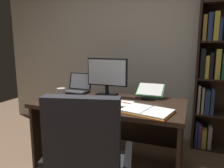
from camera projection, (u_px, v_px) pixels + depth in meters
wall_back at (142, 40)px, 2.98m from camera, size 4.66×0.12×2.75m
desk at (112, 117)px, 2.27m from camera, size 1.51×0.80×0.71m
bookshelf at (224, 59)px, 2.46m from camera, size 0.77×0.26×2.22m
monitor at (107, 77)px, 2.43m from camera, size 0.49×0.16×0.43m
laptop at (77, 88)px, 2.61m from camera, size 0.31×0.28×0.23m
keyboard at (90, 103)px, 2.06m from camera, size 0.42×0.15×0.02m
computer_mouse at (64, 100)px, 2.17m from camera, size 0.06×0.10×0.04m
reading_stand_with_book at (150, 91)px, 2.33m from camera, size 0.29×0.27×0.14m
open_binder at (147, 111)px, 1.81m from camera, size 0.48×0.39×0.02m
notepad at (125, 104)px, 2.07m from camera, size 0.16×0.22×0.01m
pen at (127, 103)px, 2.06m from camera, size 0.13×0.05×0.01m
coffee_mug at (61, 92)px, 2.37m from camera, size 0.10×0.10×0.10m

